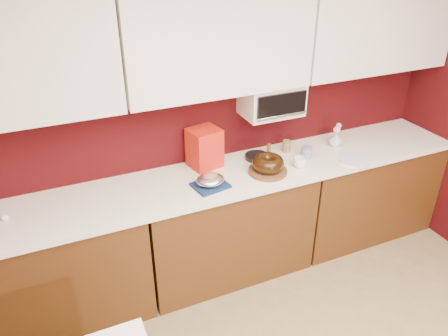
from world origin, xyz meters
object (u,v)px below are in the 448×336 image
at_px(foil_ham_nest, 210,180).
at_px(coffee_mug, 300,161).
at_px(bundt_cake, 268,163).
at_px(blue_jar, 306,153).
at_px(pandoro_box, 204,148).
at_px(flower_vase, 336,139).
at_px(toaster_oven, 271,99).

xyz_separation_m(foil_ham_nest, coffee_mug, (0.74, -0.01, -0.01)).
height_order(bundt_cake, blue_jar, bundt_cake).
xyz_separation_m(foil_ham_nest, pandoro_box, (0.08, 0.31, 0.10)).
bearing_deg(pandoro_box, flower_vase, -17.64).
bearing_deg(bundt_cake, pandoro_box, 142.91).
xyz_separation_m(foil_ham_nest, flower_vase, (1.21, 0.19, 0.01)).
relative_size(coffee_mug, blue_jar, 0.99).
bearing_deg(foil_ham_nest, coffee_mug, -0.65).
bearing_deg(foil_ham_nest, bundt_cake, 1.39).
relative_size(pandoro_box, coffee_mug, 3.11).
bearing_deg(coffee_mug, blue_jar, 39.22).
height_order(foil_ham_nest, pandoro_box, pandoro_box).
bearing_deg(pandoro_box, coffee_mug, -37.24).
relative_size(foil_ham_nest, blue_jar, 2.07).
distance_m(pandoro_box, coffee_mug, 0.73).
xyz_separation_m(pandoro_box, coffee_mug, (0.66, -0.31, -0.10)).
relative_size(pandoro_box, blue_jar, 3.09).
relative_size(toaster_oven, foil_ham_nest, 2.20).
height_order(coffee_mug, blue_jar, same).
relative_size(toaster_oven, blue_jar, 4.57).
xyz_separation_m(toaster_oven, foil_ham_nest, (-0.62, -0.28, -0.42)).
distance_m(bundt_cake, blue_jar, 0.40).
distance_m(toaster_oven, foil_ham_nest, 0.80).
bearing_deg(toaster_oven, coffee_mug, -67.81).
distance_m(blue_jar, flower_vase, 0.36).
bearing_deg(bundt_cake, foil_ham_nest, -178.61).
relative_size(blue_jar, flower_vase, 0.74).
distance_m(foil_ham_nest, pandoro_box, 0.33).
relative_size(bundt_cake, foil_ham_nest, 1.17).
distance_m(bundt_cake, foil_ham_nest, 0.47).
bearing_deg(flower_vase, bundt_cake, -166.66).
height_order(bundt_cake, coffee_mug, bundt_cake).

